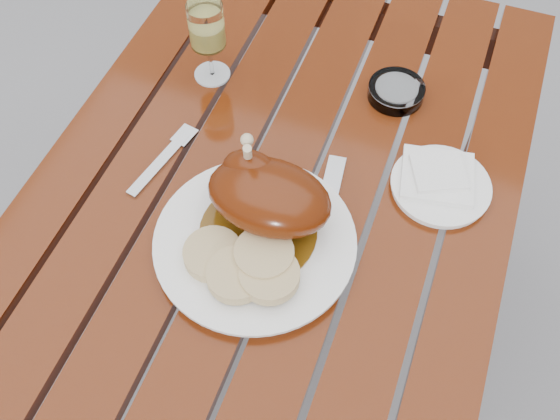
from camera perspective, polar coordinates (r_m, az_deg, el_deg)
The scene contains 11 objects.
ground at distance 1.73m, azimuth -0.21°, elevation -12.00°, with size 60.00×60.00×0.00m, color slate.
table at distance 1.39m, azimuth -0.26°, elevation -6.34°, with size 0.80×1.20×0.75m, color #64260B.
dinner_plate at distance 0.99m, azimuth -2.30°, elevation -3.01°, with size 0.32×0.32×0.02m, color white.
roast_duck at distance 0.96m, azimuth -1.30°, elevation 1.41°, with size 0.20×0.19×0.14m.
bread_dumplings at distance 0.94m, azimuth -3.17°, elevation -4.99°, with size 0.19×0.13×0.03m.
wine_glass at distance 1.19m, azimuth -6.56°, elevation 14.99°, with size 0.07×0.07×0.16m, color #D3CB5F.
side_plate at distance 1.09m, azimuth 14.46°, elevation 2.13°, with size 0.17×0.17×0.01m, color white.
napkin at distance 1.09m, azimuth 14.19°, elevation 3.05°, with size 0.12×0.11×0.01m, color white.
ashtray at distance 1.21m, azimuth 10.57°, elevation 10.61°, with size 0.11×0.11×0.03m, color #B2B7BC.
fork at distance 1.11m, azimuth -10.93°, elevation 4.25°, with size 0.02×0.16×0.01m, color gray.
knife at distance 1.01m, azimuth 3.75°, elevation -1.84°, with size 0.02×0.23×0.01m, color gray.
Camera 1 is at (0.23, -0.59, 1.61)m, focal length 40.00 mm.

